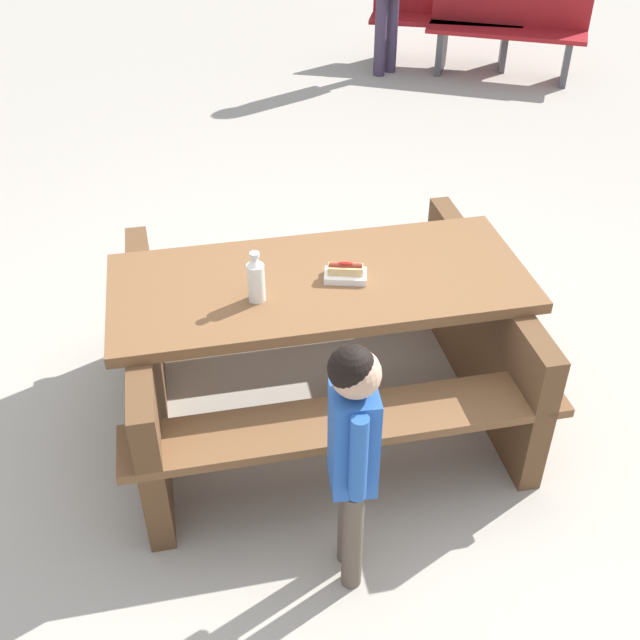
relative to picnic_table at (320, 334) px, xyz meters
The scene contains 7 objects.
ground_plane 0.44m from the picnic_table, ahead, with size 30.00×30.00×0.00m, color #ADA599.
picnic_table is the anchor object (origin of this frame).
soda_bottle 0.51m from the picnic_table, 140.49° to the right, with size 0.07×0.07×0.22m.
hotdog_tray 0.35m from the picnic_table, ahead, with size 0.19×0.12×0.08m.
child_in_coat 0.97m from the picnic_table, 75.39° to the right, with size 0.19×0.27×1.10m.
park_bench_near 5.36m from the picnic_table, 84.17° to the left, with size 1.52×0.47×0.85m.
park_bench_mid 5.16m from the picnic_table, 77.37° to the left, with size 1.54×0.62×0.85m.
Camera 1 is at (0.37, -2.73, 2.56)m, focal length 43.03 mm.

